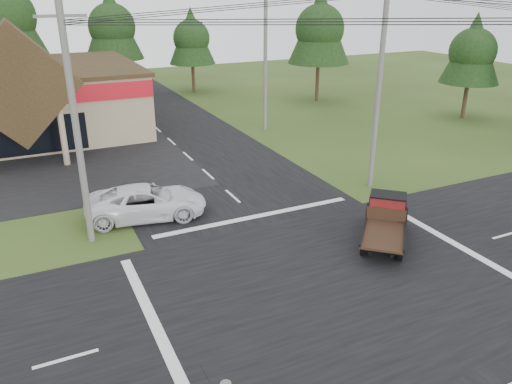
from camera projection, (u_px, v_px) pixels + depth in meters
ground at (331, 285)px, 19.79m from camera, size 120.00×120.00×0.00m
road_ns at (331, 284)px, 19.79m from camera, size 12.00×120.00×0.02m
road_ew at (331, 284)px, 19.79m from camera, size 120.00×12.00×0.02m
utility_pole_nw at (76, 128)px, 21.23m from camera, size 2.00×0.30×10.50m
utility_pole_ne at (379, 86)px, 27.42m from camera, size 2.00×0.30×11.50m
utility_pole_n at (265, 59)px, 39.17m from camera, size 2.00×0.30×11.20m
tree_row_c at (4, 13)px, 46.72m from camera, size 7.28×7.28×13.13m
tree_row_d at (112, 24)px, 52.05m from camera, size 6.16×6.16×11.11m
tree_row_e at (191, 36)px, 54.08m from camera, size 5.04×5.04×9.09m
tree_side_ne at (320, 26)px, 49.21m from camera, size 6.16×6.16×11.11m
tree_side_e_near at (473, 49)px, 42.89m from camera, size 5.04×5.04×9.09m
antique_flatbed_truck at (385, 222)px, 22.73m from camera, size 4.68×4.87×2.05m
white_pickup at (146, 202)px, 25.34m from camera, size 6.44×3.86×1.68m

